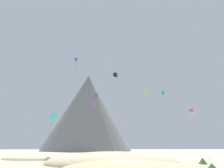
{
  "coord_description": "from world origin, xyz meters",
  "views": [
    {
      "loc": [
        -4.35,
        -24.87,
        2.64
      ],
      "look_at": [
        1.32,
        30.47,
        19.73
      ],
      "focal_mm": 32.78,
      "sensor_mm": 36.0,
      "label": 1
    }
  ],
  "objects_px": {
    "bush_near_left": "(94,158)",
    "kite_blue_high": "(76,60)",
    "bush_far_right": "(203,161)",
    "bush_ridge_crest": "(48,158)",
    "kite_cyan_low": "(53,117)",
    "kite_indigo_mid": "(96,96)",
    "kite_lime_mid": "(146,90)",
    "rock_massif": "(88,114)",
    "kite_yellow_high": "(109,65)",
    "kite_gold_low": "(28,122)",
    "kite_black_high": "(115,75)",
    "kite_rainbow_low": "(191,111)",
    "kite_violet_low": "(94,107)",
    "kite_green_mid": "(117,74)",
    "kite_teal_mid": "(163,93)",
    "kite_pink_mid": "(63,99)",
    "bush_scatter_east": "(212,166)"
  },
  "relations": [
    {
      "from": "bush_near_left",
      "to": "kite_blue_high",
      "type": "bearing_deg",
      "value": 106.93
    },
    {
      "from": "bush_far_right",
      "to": "bush_ridge_crest",
      "type": "bearing_deg",
      "value": 155.08
    },
    {
      "from": "kite_cyan_low",
      "to": "kite_indigo_mid",
      "type": "relative_size",
      "value": 6.6
    },
    {
      "from": "kite_lime_mid",
      "to": "kite_indigo_mid",
      "type": "distance_m",
      "value": 32.19
    },
    {
      "from": "kite_cyan_low",
      "to": "rock_massif",
      "type": "bearing_deg",
      "value": 35.45
    },
    {
      "from": "rock_massif",
      "to": "kite_yellow_high",
      "type": "height_order",
      "value": "rock_massif"
    },
    {
      "from": "bush_near_left",
      "to": "kite_gold_low",
      "type": "xyz_separation_m",
      "value": [
        -17.01,
        12.44,
        8.23
      ]
    },
    {
      "from": "rock_massif",
      "to": "kite_black_high",
      "type": "relative_size",
      "value": 32.44
    },
    {
      "from": "kite_rainbow_low",
      "to": "kite_violet_low",
      "type": "distance_m",
      "value": 28.54
    },
    {
      "from": "kite_blue_high",
      "to": "kite_green_mid",
      "type": "distance_m",
      "value": 14.83
    },
    {
      "from": "kite_rainbow_low",
      "to": "kite_blue_high",
      "type": "height_order",
      "value": "kite_blue_high"
    },
    {
      "from": "bush_near_left",
      "to": "bush_ridge_crest",
      "type": "bearing_deg",
      "value": 163.85
    },
    {
      "from": "kite_violet_low",
      "to": "kite_green_mid",
      "type": "height_order",
      "value": "kite_green_mid"
    },
    {
      "from": "rock_massif",
      "to": "kite_black_high",
      "type": "xyz_separation_m",
      "value": [
        11.09,
        -58.2,
        6.39
      ]
    },
    {
      "from": "kite_rainbow_low",
      "to": "kite_teal_mid",
      "type": "bearing_deg",
      "value": 138.17
    },
    {
      "from": "kite_cyan_low",
      "to": "kite_indigo_mid",
      "type": "distance_m",
      "value": 14.97
    },
    {
      "from": "bush_ridge_crest",
      "to": "kite_pink_mid",
      "type": "distance_m",
      "value": 39.33
    },
    {
      "from": "kite_blue_high",
      "to": "kite_black_high",
      "type": "relative_size",
      "value": 2.32
    },
    {
      "from": "bush_near_left",
      "to": "kite_gold_low",
      "type": "distance_m",
      "value": 22.63
    },
    {
      "from": "kite_cyan_low",
      "to": "kite_black_high",
      "type": "bearing_deg",
      "value": -20.41
    },
    {
      "from": "kite_gold_low",
      "to": "kite_indigo_mid",
      "type": "height_order",
      "value": "kite_indigo_mid"
    },
    {
      "from": "kite_cyan_low",
      "to": "kite_yellow_high",
      "type": "relative_size",
      "value": 1.33
    },
    {
      "from": "kite_cyan_low",
      "to": "kite_lime_mid",
      "type": "relative_size",
      "value": 1.38
    },
    {
      "from": "kite_violet_low",
      "to": "kite_gold_low",
      "type": "distance_m",
      "value": 17.89
    },
    {
      "from": "bush_far_right",
      "to": "kite_black_high",
      "type": "height_order",
      "value": "kite_black_high"
    },
    {
      "from": "kite_cyan_low",
      "to": "kite_yellow_high",
      "type": "xyz_separation_m",
      "value": [
        17.63,
        3.28,
        19.2
      ]
    },
    {
      "from": "bush_scatter_east",
      "to": "kite_gold_low",
      "type": "relative_size",
      "value": 0.31
    },
    {
      "from": "kite_violet_low",
      "to": "kite_black_high",
      "type": "distance_m",
      "value": 31.97
    },
    {
      "from": "kite_lime_mid",
      "to": "kite_black_high",
      "type": "relative_size",
      "value": 2.46
    },
    {
      "from": "kite_cyan_low",
      "to": "kite_teal_mid",
      "type": "distance_m",
      "value": 37.25
    },
    {
      "from": "kite_rainbow_low",
      "to": "kite_teal_mid",
      "type": "height_order",
      "value": "kite_teal_mid"
    },
    {
      "from": "kite_black_high",
      "to": "kite_yellow_high",
      "type": "relative_size",
      "value": 0.39
    },
    {
      "from": "kite_rainbow_low",
      "to": "kite_indigo_mid",
      "type": "relative_size",
      "value": 2.98
    },
    {
      "from": "kite_lime_mid",
      "to": "kite_gold_low",
      "type": "xyz_separation_m",
      "value": [
        -39.03,
        -27.17,
        -16.88
      ]
    },
    {
      "from": "bush_near_left",
      "to": "kite_pink_mid",
      "type": "xyz_separation_m",
      "value": [
        -11.77,
        36.42,
        19.97
      ]
    },
    {
      "from": "kite_violet_low",
      "to": "kite_yellow_high",
      "type": "xyz_separation_m",
      "value": [
        5.43,
        18.52,
        18.69
      ]
    },
    {
      "from": "kite_pink_mid",
      "to": "kite_violet_low",
      "type": "relative_size",
      "value": 0.37
    },
    {
      "from": "kite_violet_low",
      "to": "kite_blue_high",
      "type": "distance_m",
      "value": 24.23
    },
    {
      "from": "rock_massif",
      "to": "kite_blue_high",
      "type": "distance_m",
      "value": 69.59
    },
    {
      "from": "kite_violet_low",
      "to": "kite_blue_high",
      "type": "bearing_deg",
      "value": 9.44
    },
    {
      "from": "bush_ridge_crest",
      "to": "kite_lime_mid",
      "type": "distance_m",
      "value": 54.55
    },
    {
      "from": "kite_pink_mid",
      "to": "kite_teal_mid",
      "type": "relative_size",
      "value": 0.32
    },
    {
      "from": "kite_blue_high",
      "to": "kite_yellow_high",
      "type": "relative_size",
      "value": 0.91
    },
    {
      "from": "bush_far_right",
      "to": "kite_gold_low",
      "type": "bearing_deg",
      "value": 147.13
    },
    {
      "from": "kite_blue_high",
      "to": "kite_yellow_high",
      "type": "distance_m",
      "value": 12.23
    },
    {
      "from": "bush_far_right",
      "to": "kite_rainbow_low",
      "type": "xyz_separation_m",
      "value": [
        10.62,
        22.38,
        11.82
      ]
    },
    {
      "from": "bush_ridge_crest",
      "to": "rock_massif",
      "type": "height_order",
      "value": "rock_massif"
    },
    {
      "from": "bush_near_left",
      "to": "kite_green_mid",
      "type": "xyz_separation_m",
      "value": [
        6.98,
        18.09,
        24.22
      ]
    },
    {
      "from": "bush_near_left",
      "to": "kite_green_mid",
      "type": "height_order",
      "value": "kite_green_mid"
    },
    {
      "from": "kite_rainbow_low",
      "to": "kite_black_high",
      "type": "distance_m",
      "value": 32.22
    }
  ]
}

